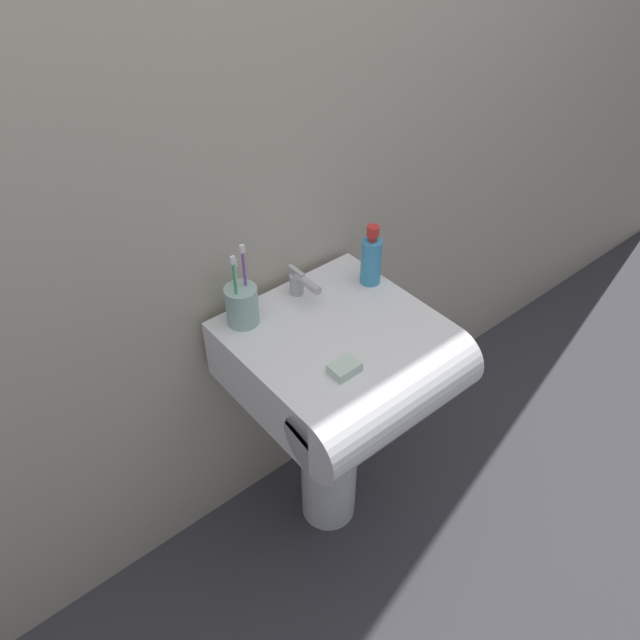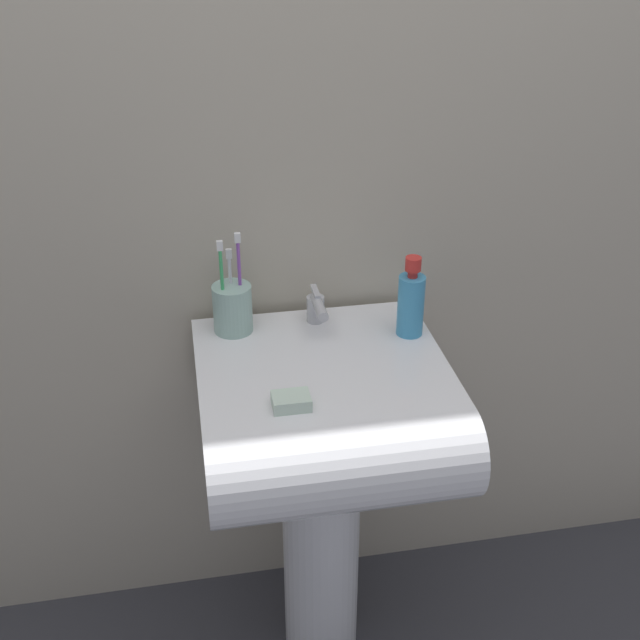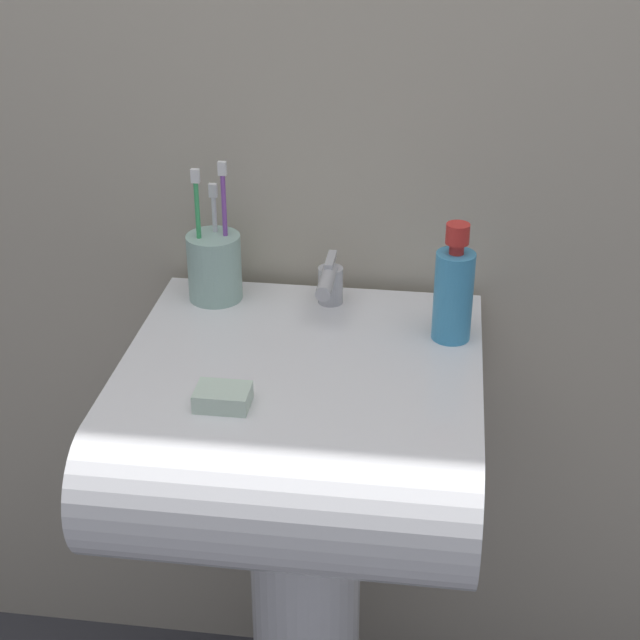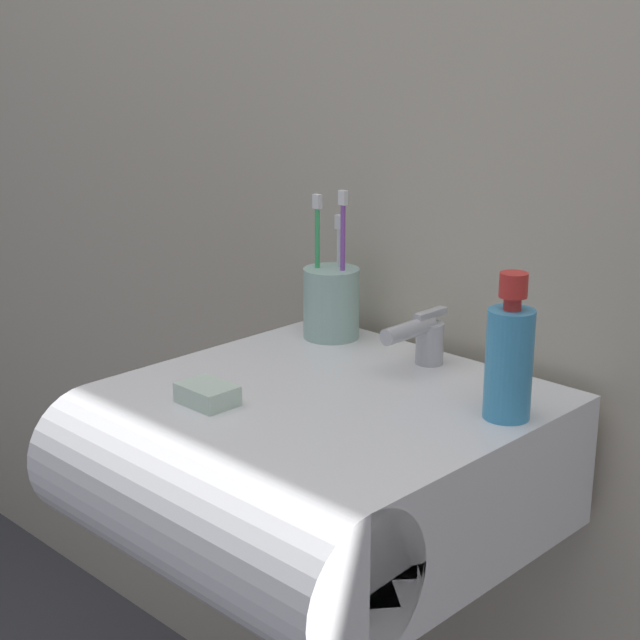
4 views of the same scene
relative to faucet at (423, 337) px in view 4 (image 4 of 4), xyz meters
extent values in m
cube|color=#B7AD99|center=(-0.02, 0.11, 0.37)|extent=(5.00, 0.05, 2.40)
cube|color=white|center=(-0.02, -0.14, -0.13)|extent=(0.48, 0.42, 0.17)
cylinder|color=white|center=(-0.02, -0.35, -0.13)|extent=(0.48, 0.17, 0.17)
cylinder|color=#B7B7BC|center=(0.00, 0.02, -0.01)|extent=(0.04, 0.04, 0.06)
cylinder|color=#B7B7BC|center=(0.00, -0.03, 0.02)|extent=(0.02, 0.09, 0.02)
cube|color=#B7B7BC|center=(0.00, 0.02, 0.03)|extent=(0.01, 0.06, 0.01)
cylinder|color=#99BFB2|center=(-0.17, 0.01, 0.01)|extent=(0.08, 0.08, 0.10)
cylinder|color=#3FB266|center=(-0.19, 0.00, 0.06)|extent=(0.01, 0.01, 0.17)
cube|color=white|center=(-0.19, 0.00, 0.16)|extent=(0.01, 0.01, 0.02)
cylinder|color=purple|center=(-0.16, 0.01, 0.07)|extent=(0.01, 0.01, 0.18)
cube|color=white|center=(-0.16, 0.01, 0.16)|extent=(0.01, 0.01, 0.02)
cylinder|color=white|center=(-0.17, 0.02, 0.05)|extent=(0.01, 0.01, 0.14)
cube|color=white|center=(-0.17, 0.02, 0.13)|extent=(0.01, 0.01, 0.02)
cylinder|color=#3F99CC|center=(0.18, -0.07, 0.02)|extent=(0.05, 0.05, 0.13)
cylinder|color=red|center=(0.18, -0.07, 0.10)|extent=(0.02, 0.02, 0.01)
cylinder|color=red|center=(0.18, -0.07, 0.12)|extent=(0.03, 0.03, 0.03)
cube|color=silver|center=(-0.10, -0.28, -0.03)|extent=(0.07, 0.05, 0.02)
camera|label=1|loc=(-0.78, -1.02, 0.96)|focal=35.00mm
camera|label=2|loc=(-0.26, -1.44, 0.79)|focal=45.00mm
camera|label=3|loc=(0.16, -1.29, 0.63)|focal=55.00mm
camera|label=4|loc=(0.76, -0.97, 0.39)|focal=55.00mm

